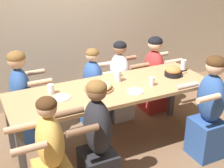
{
  "coord_description": "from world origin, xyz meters",
  "views": [
    {
      "loc": [
        -1.41,
        -2.88,
        2.25
      ],
      "look_at": [
        0.0,
        0.0,
        0.84
      ],
      "focal_mm": 50.0,
      "sensor_mm": 36.0,
      "label": 1
    }
  ],
  "objects_px": {
    "diner_far_midright": "(120,84)",
    "diner_far_left": "(22,100)",
    "pizza_board_main": "(99,87)",
    "diner_near_midleft": "(97,145)",
    "drinking_glass_c": "(46,112)",
    "drinking_glass_a": "(152,82)",
    "drinking_glass_b": "(51,89)",
    "empty_plate_a": "(61,98)",
    "diner_far_center": "(94,91)",
    "diner_near_right": "(209,112)",
    "drinking_glass_f": "(116,73)",
    "diner_near_left": "(51,161)",
    "drinking_glass_e": "(118,77)",
    "skillet_bowl": "(174,72)",
    "drinking_glass_d": "(183,65)",
    "diner_far_right": "(154,77)",
    "empty_plate_b": "(135,91)"
  },
  "relations": [
    {
      "from": "diner_far_midright",
      "to": "diner_far_left",
      "type": "bearing_deg",
      "value": -90.0
    },
    {
      "from": "pizza_board_main",
      "to": "diner_near_midleft",
      "type": "bearing_deg",
      "value": -115.15
    },
    {
      "from": "diner_far_left",
      "to": "drinking_glass_c",
      "type": "bearing_deg",
      "value": 4.43
    },
    {
      "from": "pizza_board_main",
      "to": "drinking_glass_a",
      "type": "xyz_separation_m",
      "value": [
        0.59,
        -0.17,
        0.01
      ]
    },
    {
      "from": "drinking_glass_b",
      "to": "diner_far_left",
      "type": "height_order",
      "value": "diner_far_left"
    },
    {
      "from": "empty_plate_a",
      "to": "drinking_glass_b",
      "type": "bearing_deg",
      "value": 112.52
    },
    {
      "from": "drinking_glass_c",
      "to": "diner_far_center",
      "type": "relative_size",
      "value": 0.11
    },
    {
      "from": "drinking_glass_a",
      "to": "diner_near_right",
      "type": "xyz_separation_m",
      "value": [
        0.45,
        -0.49,
        -0.26
      ]
    },
    {
      "from": "drinking_glass_a",
      "to": "empty_plate_a",
      "type": "bearing_deg",
      "value": 172.32
    },
    {
      "from": "empty_plate_a",
      "to": "pizza_board_main",
      "type": "bearing_deg",
      "value": 3.68
    },
    {
      "from": "drinking_glass_f",
      "to": "diner_near_left",
      "type": "distance_m",
      "value": 1.46
    },
    {
      "from": "drinking_glass_e",
      "to": "diner_far_left",
      "type": "distance_m",
      "value": 1.2
    },
    {
      "from": "skillet_bowl",
      "to": "drinking_glass_a",
      "type": "bearing_deg",
      "value": -161.73
    },
    {
      "from": "drinking_glass_e",
      "to": "diner_near_midleft",
      "type": "relative_size",
      "value": 0.11
    },
    {
      "from": "diner_far_midright",
      "to": "diner_far_left",
      "type": "xyz_separation_m",
      "value": [
        -1.33,
        -0.0,
        0.04
      ]
    },
    {
      "from": "diner_near_midleft",
      "to": "diner_far_left",
      "type": "distance_m",
      "value": 1.32
    },
    {
      "from": "drinking_glass_f",
      "to": "diner_near_midleft",
      "type": "height_order",
      "value": "diner_near_midleft"
    },
    {
      "from": "drinking_glass_a",
      "to": "drinking_glass_d",
      "type": "bearing_deg",
      "value": 20.91
    },
    {
      "from": "diner_far_right",
      "to": "diner_near_right",
      "type": "distance_m",
      "value": 1.25
    },
    {
      "from": "empty_plate_b",
      "to": "empty_plate_a",
      "type": "bearing_deg",
      "value": 164.94
    },
    {
      "from": "diner_near_left",
      "to": "diner_far_right",
      "type": "height_order",
      "value": "diner_near_left"
    },
    {
      "from": "drinking_glass_a",
      "to": "drinking_glass_d",
      "type": "height_order",
      "value": "drinking_glass_d"
    },
    {
      "from": "drinking_glass_f",
      "to": "diner_far_center",
      "type": "xyz_separation_m",
      "value": [
        -0.17,
        0.34,
        -0.35
      ]
    },
    {
      "from": "drinking_glass_a",
      "to": "diner_near_midleft",
      "type": "height_order",
      "value": "diner_near_midleft"
    },
    {
      "from": "pizza_board_main",
      "to": "diner_far_right",
      "type": "distance_m",
      "value": 1.31
    },
    {
      "from": "diner_far_left",
      "to": "empty_plate_b",
      "type": "bearing_deg",
      "value": 52.92
    },
    {
      "from": "drinking_glass_f",
      "to": "diner_far_right",
      "type": "xyz_separation_m",
      "value": [
        0.78,
        0.34,
        -0.32
      ]
    },
    {
      "from": "skillet_bowl",
      "to": "diner_near_left",
      "type": "bearing_deg",
      "value": -160.44
    },
    {
      "from": "diner_near_right",
      "to": "drinking_glass_e",
      "type": "bearing_deg",
      "value": 43.91
    },
    {
      "from": "drinking_glass_b",
      "to": "drinking_glass_f",
      "type": "xyz_separation_m",
      "value": [
        0.85,
        0.12,
        -0.0
      ]
    },
    {
      "from": "drinking_glass_f",
      "to": "empty_plate_b",
      "type": "bearing_deg",
      "value": -91.5
    },
    {
      "from": "diner_near_midleft",
      "to": "drinking_glass_b",
      "type": "bearing_deg",
      "value": 14.36
    },
    {
      "from": "diner_far_right",
      "to": "empty_plate_b",
      "type": "bearing_deg",
      "value": -43.86
    },
    {
      "from": "diner_far_midright",
      "to": "diner_far_right",
      "type": "bearing_deg",
      "value": 90.0
    },
    {
      "from": "pizza_board_main",
      "to": "diner_far_right",
      "type": "bearing_deg",
      "value": 27.6
    },
    {
      "from": "skillet_bowl",
      "to": "drinking_glass_c",
      "type": "bearing_deg",
      "value": -169.51
    },
    {
      "from": "skillet_bowl",
      "to": "diner_far_midright",
      "type": "relative_size",
      "value": 0.28
    },
    {
      "from": "drinking_glass_d",
      "to": "diner_far_left",
      "type": "distance_m",
      "value": 2.07
    },
    {
      "from": "pizza_board_main",
      "to": "diner_near_left",
      "type": "xyz_separation_m",
      "value": [
        -0.75,
        -0.66,
        -0.31
      ]
    },
    {
      "from": "drinking_glass_b",
      "to": "drinking_glass_f",
      "type": "distance_m",
      "value": 0.86
    },
    {
      "from": "pizza_board_main",
      "to": "drinking_glass_f",
      "type": "relative_size",
      "value": 2.97
    },
    {
      "from": "empty_plate_b",
      "to": "drinking_glass_c",
      "type": "bearing_deg",
      "value": -173.88
    },
    {
      "from": "drinking_glass_c",
      "to": "diner_far_right",
      "type": "relative_size",
      "value": 0.11
    },
    {
      "from": "skillet_bowl",
      "to": "empty_plate_a",
      "type": "height_order",
      "value": "skillet_bowl"
    },
    {
      "from": "diner_near_midleft",
      "to": "diner_far_right",
      "type": "relative_size",
      "value": 1.07
    },
    {
      "from": "drinking_glass_a",
      "to": "diner_near_left",
      "type": "distance_m",
      "value": 1.47
    },
    {
      "from": "skillet_bowl",
      "to": "diner_far_midright",
      "type": "distance_m",
      "value": 0.82
    },
    {
      "from": "skillet_bowl",
      "to": "diner_near_right",
      "type": "relative_size",
      "value": 0.26
    },
    {
      "from": "drinking_glass_e",
      "to": "diner_far_right",
      "type": "xyz_separation_m",
      "value": [
        0.83,
        0.48,
        -0.33
      ]
    },
    {
      "from": "drinking_glass_d",
      "to": "diner_far_midright",
      "type": "xyz_separation_m",
      "value": [
        -0.65,
        0.51,
        -0.34
      ]
    }
  ]
}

